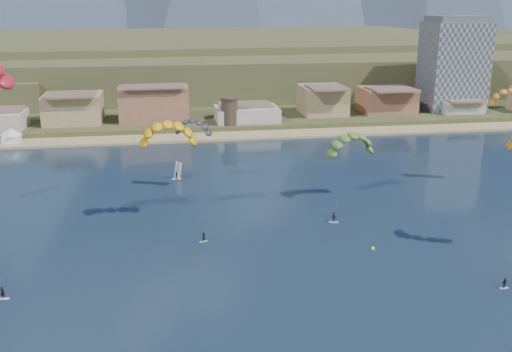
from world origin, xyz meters
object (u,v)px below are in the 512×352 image
at_px(kitesurfer_yellow, 168,130).
at_px(kitesurfer_green, 351,141).
at_px(watchtower, 230,111).
at_px(windsurfer, 177,174).
at_px(buoy, 373,248).
at_px(apartment_tower, 454,64).

relative_size(kitesurfer_yellow, kitesurfer_green, 1.19).
xyz_separation_m(watchtower, kitesurfer_green, (16.35, -69.12, 6.09)).
bearing_deg(windsurfer, kitesurfer_yellow, -93.91).
height_order(watchtower, windsurfer, watchtower).
bearing_deg(watchtower, kitesurfer_yellow, -104.56).
xyz_separation_m(watchtower, windsurfer, (-17.97, -48.87, -5.10)).
height_order(kitesurfer_green, buoy, kitesurfer_green).
height_order(kitesurfer_green, windsurfer, kitesurfer_green).
distance_m(kitesurfer_green, windsurfer, 41.38).
bearing_deg(windsurfer, buoy, -55.62).
bearing_deg(buoy, kitesurfer_yellow, 151.93).
relative_size(watchtower, buoy, 13.75).
height_order(apartment_tower, watchtower, apartment_tower).
bearing_deg(windsurfer, kitesurfer_green, -30.54).
bearing_deg(windsurfer, watchtower, 69.81).
distance_m(apartment_tower, buoy, 128.26).
bearing_deg(watchtower, buoy, -82.25).
bearing_deg(apartment_tower, buoy, -121.96).
height_order(watchtower, kitesurfer_yellow, kitesurfer_yellow).
bearing_deg(apartment_tower, watchtower, -170.07).
distance_m(kitesurfer_green, buoy, 27.82).
bearing_deg(buoy, kitesurfer_green, 81.72).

